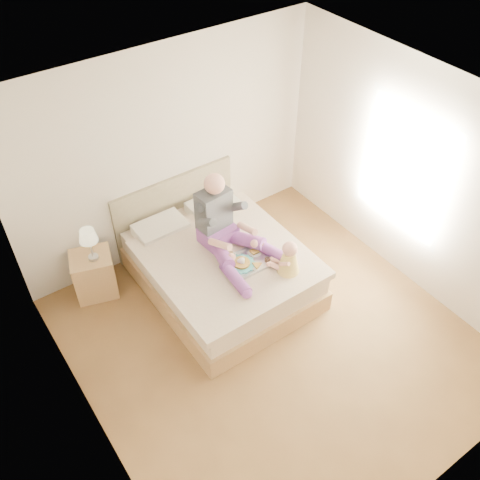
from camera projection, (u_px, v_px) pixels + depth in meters
room at (284, 237)px, 5.03m from camera, size 4.02×4.22×2.71m
bed at (218, 264)px, 6.45m from camera, size 1.70×2.18×1.00m
nightstand at (94, 274)px, 6.36m from camera, size 0.58×0.54×0.58m
lamp at (88, 237)px, 5.92m from camera, size 0.21×0.21×0.43m
adult at (225, 228)px, 6.06m from camera, size 0.81×1.18×0.96m
tray at (249, 260)px, 6.04m from camera, size 0.51×0.40×0.14m
baby at (288, 259)px, 5.85m from camera, size 0.32×0.37×0.42m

